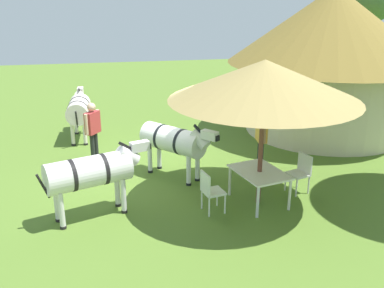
# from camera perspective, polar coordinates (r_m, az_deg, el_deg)

# --- Properties ---
(ground_plane) EXTENTS (36.00, 36.00, 0.00)m
(ground_plane) POSITION_cam_1_polar(r_m,az_deg,el_deg) (11.39, -3.96, -3.82)
(ground_plane) COLOR #537329
(thatched_hut) EXTENTS (6.40, 6.40, 4.52)m
(thatched_hut) POSITION_cam_1_polar(r_m,az_deg,el_deg) (14.89, 17.20, 11.04)
(thatched_hut) COLOR beige
(thatched_hut) RESTS_ON ground_plane
(shade_umbrella) EXTENTS (3.93, 3.93, 3.14)m
(shade_umbrella) POSITION_cam_1_polar(r_m,az_deg,el_deg) (9.16, 9.25, 8.05)
(shade_umbrella) COLOR brown
(shade_umbrella) RESTS_ON ground_plane
(patio_dining_table) EXTENTS (1.47, 1.20, 0.74)m
(patio_dining_table) POSITION_cam_1_polar(r_m,az_deg,el_deg) (9.77, 8.60, -3.91)
(patio_dining_table) COLOR white
(patio_dining_table) RESTS_ON ground_plane
(patio_chair_east_end) EXTENTS (0.55, 0.53, 0.90)m
(patio_chair_east_end) POSITION_cam_1_polar(r_m,az_deg,el_deg) (10.53, 13.72, -3.30)
(patio_chair_east_end) COLOR silver
(patio_chair_east_end) RESTS_ON ground_plane
(patio_chair_west_end) EXTENTS (0.52, 0.50, 0.90)m
(patio_chair_west_end) POSITION_cam_1_polar(r_m,az_deg,el_deg) (9.32, 2.29, -5.80)
(patio_chair_west_end) COLOR white
(patio_chair_west_end) RESTS_ON ground_plane
(guest_beside_umbrella) EXTENTS (0.60, 0.25, 1.68)m
(guest_beside_umbrella) POSITION_cam_1_polar(r_m,az_deg,el_deg) (11.27, 8.84, 1.20)
(guest_beside_umbrella) COLOR black
(guest_beside_umbrella) RESTS_ON ground_plane
(standing_watcher) EXTENTS (0.50, 0.42, 1.65)m
(standing_watcher) POSITION_cam_1_polar(r_m,az_deg,el_deg) (12.08, -12.55, 2.13)
(standing_watcher) COLOR black
(standing_watcher) RESTS_ON ground_plane
(zebra_nearest_camera) EXTENTS (1.87, 1.72, 1.49)m
(zebra_nearest_camera) POSITION_cam_1_polar(r_m,az_deg,el_deg) (10.85, -2.23, 0.42)
(zebra_nearest_camera) COLOR silver
(zebra_nearest_camera) RESTS_ON ground_plane
(zebra_by_umbrella) EXTENTS (1.17, 2.27, 1.53)m
(zebra_by_umbrella) POSITION_cam_1_polar(r_m,az_deg,el_deg) (9.18, -12.73, -3.53)
(zebra_by_umbrella) COLOR silver
(zebra_by_umbrella) RESTS_ON ground_plane
(zebra_toward_hut) EXTENTS (2.16, 0.69, 1.49)m
(zebra_toward_hut) POSITION_cam_1_polar(r_m,az_deg,el_deg) (14.11, -14.25, 4.34)
(zebra_toward_hut) COLOR silver
(zebra_toward_hut) RESTS_ON ground_plane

